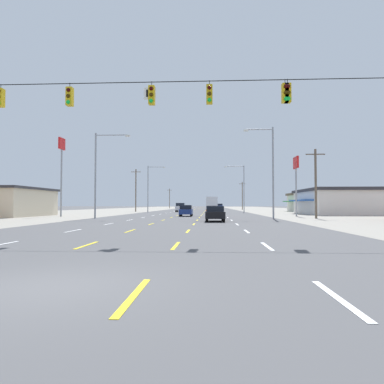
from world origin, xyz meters
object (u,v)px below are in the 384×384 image
Objects in this scene: sedan_inner_right_near at (213,211)px; pole_sign_left_row_1 at (62,159)px; streetlight_right_row_1 at (242,185)px; suv_far_right_farther at (220,206)px; streetlight_right_row_0 at (270,167)px; box_truck_inner_right_midfar at (212,204)px; pole_sign_right_row_1 at (296,170)px; streetlight_left_row_0 at (99,169)px; streetlight_left_row_1 at (150,186)px; sedan_inner_right_nearest at (215,213)px; suv_inner_left_far at (181,207)px; hatchback_center_turn_mid at (186,211)px.

pole_sign_left_row_1 reaches higher than sedan_inner_right_near.
streetlight_right_row_1 is at bearing 78.00° from sedan_inner_right_near.
suv_far_right_farther is 0.47× the size of streetlight_right_row_0.
box_truck_inner_right_midfar is (-0.04, 31.29, 1.08)m from sedan_inner_right_near.
pole_sign_right_row_1 is 0.82× the size of streetlight_right_row_1.
pole_sign_left_row_1 is (-23.76, -88.09, 6.71)m from suv_far_right_farther.
streetlight_left_row_1 is (-0.05, 34.34, -0.05)m from streetlight_left_row_0.
sedan_inner_right_nearest is 45.18m from suv_inner_left_far.
streetlight_right_row_0 is 34.34m from streetlight_right_row_1.
streetlight_right_row_1 is (6.19, 40.65, 4.99)m from sedan_inner_right_nearest.
pole_sign_right_row_1 reaches higher than hatchback_center_turn_mid.
suv_far_right_farther is at bearing 79.64° from suv_inner_left_far.
suv_far_right_farther is at bearing 85.35° from hatchback_center_turn_mid.
sedan_inner_right_nearest is 42.37m from box_truck_inner_right_midfar.
streetlight_left_row_0 is at bearing -99.90° from suv_far_right_farther.
streetlight_left_row_1 is (-24.58, 25.61, -0.62)m from pole_sign_right_row_1.
streetlight_left_row_0 is at bearing -160.17° from sedan_inner_right_near.
sedan_inner_right_near is 34.28m from suv_inner_left_far.
suv_inner_left_far is at bearing 109.26° from streetlight_right_row_0.
sedan_inner_right_near is at bearing -45.14° from hatchback_center_turn_mid.
streetlight_right_row_1 reaches higher than sedan_inner_right_nearest.
sedan_inner_right_nearest is 15.52m from streetlight_left_row_0.
suv_far_right_farther is at bearing 80.10° from streetlight_left_row_0.
pole_sign_left_row_1 is (-20.52, 12.87, 6.98)m from sedan_inner_right_nearest.
streetlight_right_row_1 is (19.52, 0.00, 0.07)m from streetlight_left_row_1.
sedan_inner_right_nearest is at bearing -91.84° from suv_far_right_farther.
pole_sign_right_row_1 reaches higher than sedan_inner_right_near.
streetlight_left_row_0 is at bearing -99.22° from suv_inner_left_far.
streetlight_left_row_1 reaches higher than suv_far_right_farther.
streetlight_right_row_1 is at bearing 60.44° from streetlight_left_row_0.
pole_sign_right_row_1 is at bearing -58.24° from suv_inner_left_far.
streetlight_left_row_1 is 1.00× the size of streetlight_right_row_1.
streetlight_left_row_0 is 39.48m from streetlight_right_row_1.
streetlight_right_row_0 is at bearing -39.93° from hatchback_center_turn_mid.
streetlight_left_row_0 is (-13.28, 6.31, 4.96)m from sedan_inner_right_nearest.
pole_sign_left_row_1 reaches higher than streetlight_right_row_1.
sedan_inner_right_near is 13.24m from pole_sign_right_row_1.
streetlight_right_row_0 reaches higher than streetlight_right_row_1.
suv_inner_left_far is at bearing 101.73° from sedan_inner_right_near.
pole_sign_left_row_1 is 1.08× the size of streetlight_left_row_1.
streetlight_right_row_0 is (-4.93, -8.74, -0.42)m from pole_sign_right_row_1.
streetlight_left_row_0 is (-6.22, -38.32, 4.69)m from suv_inner_left_far.
streetlight_left_row_1 reaches higher than pole_sign_right_row_1.
suv_far_right_farther is 0.60× the size of pole_sign_right_row_1.
pole_sign_left_row_1 reaches higher than pole_sign_right_row_1.
streetlight_right_row_0 reaches higher than suv_inner_left_far.
streetlight_left_row_0 reaches higher than sedan_inner_right_nearest.
sedan_inner_right_near is 32.78m from streetlight_left_row_1.
sedan_inner_right_nearest is at bearing -75.66° from hatchback_center_turn_mid.
hatchback_center_turn_mid is (-3.68, 3.70, 0.03)m from sedan_inner_right_near.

